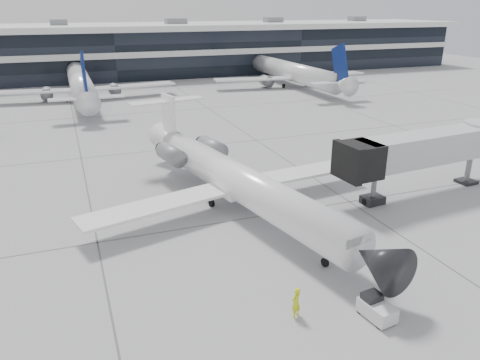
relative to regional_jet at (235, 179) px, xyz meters
name	(u,v)px	position (x,y,z in m)	size (l,w,h in m)	color
ground	(235,220)	(-0.82, -2.24, -2.43)	(220.00, 220.00, 0.00)	gray
terminal	(110,53)	(-0.82, 79.76, 2.57)	(170.00, 22.00, 10.00)	black
bg_jet_center	(82,99)	(-8.82, 52.76, -2.43)	(32.00, 40.00, 9.60)	white
bg_jet_right	(291,86)	(31.18, 52.76, -2.43)	(32.00, 40.00, 9.60)	white
regional_jet	(235,179)	(0.00, 0.00, 0.00)	(24.57, 30.62, 7.11)	white
jet_bridge	(435,147)	(16.84, -2.65, 1.56)	(17.06, 4.73, 5.47)	#A8AAAD
ramp_worker	(296,302)	(-1.89, -14.18, -1.58)	(0.62, 0.41, 1.70)	#DCEC18
baggage_tug	(376,308)	(1.94, -15.72, -1.88)	(1.39, 2.05, 1.22)	silver
traffic_cone	(146,207)	(-6.78, 2.10, -2.20)	(0.40, 0.40, 0.49)	#E9460C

